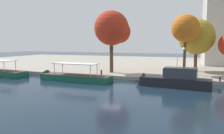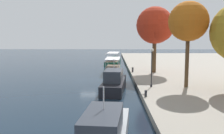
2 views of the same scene
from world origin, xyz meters
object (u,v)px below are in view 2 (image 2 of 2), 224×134
at_px(motor_yacht_2, 114,83).
at_px(mooring_bollard_1, 146,93).
at_px(tour_boat_0, 113,62).
at_px(lamp_post, 152,62).
at_px(tour_boat_1, 113,70).
at_px(tree_0, 189,22).
at_px(mooring_bollard_0, 133,69).
at_px(tree_2, 156,26).

bearing_deg(motor_yacht_2, mooring_bollard_1, -148.06).
xyz_separation_m(tour_boat_0, lamp_post, (34.50, 4.76, 3.33)).
distance_m(tour_boat_1, tree_0, 21.41).
height_order(motor_yacht_2, tree_0, tree_0).
xyz_separation_m(mooring_bollard_1, tree_0, (-5.05, 5.77, 7.54)).
height_order(tour_boat_0, mooring_bollard_0, tour_boat_0).
bearing_deg(tour_boat_0, motor_yacht_2, -174.64).
distance_m(motor_yacht_2, mooring_bollard_1, 7.29).
relative_size(tour_boat_0, tree_2, 1.29).
distance_m(tour_boat_1, motor_yacht_2, 16.01).
distance_m(tour_boat_1, mooring_bollard_0, 5.39).
bearing_deg(mooring_bollard_0, lamp_post, 5.40).
relative_size(mooring_bollard_1, tree_0, 0.07).
relative_size(mooring_bollard_1, lamp_post, 0.15).
height_order(mooring_bollard_0, lamp_post, lamp_post).
distance_m(tree_0, tree_2, 12.89).
relative_size(tour_boat_0, mooring_bollard_1, 20.87).
xyz_separation_m(motor_yacht_2, mooring_bollard_0, (-12.02, 3.30, 0.24)).
bearing_deg(mooring_bollard_1, tree_0, 131.18).
relative_size(motor_yacht_2, lamp_post, 2.22).
relative_size(tour_boat_0, tree_0, 1.42).
height_order(tour_boat_1, mooring_bollard_0, tour_boat_1).
height_order(mooring_bollard_0, mooring_bollard_1, mooring_bollard_0).
xyz_separation_m(tour_boat_1, mooring_bollard_1, (22.53, 3.48, 0.64)).
bearing_deg(lamp_post, tour_boat_1, -164.53).
bearing_deg(mooring_bollard_1, tree_2, 167.33).
bearing_deg(tour_boat_0, mooring_bollard_1, -170.03).
xyz_separation_m(tour_boat_1, motor_yacht_2, (16.00, 0.25, 0.49)).
bearing_deg(tour_boat_1, mooring_bollard_0, -136.16).
xyz_separation_m(mooring_bollard_0, tree_0, (13.50, 5.70, 7.45)).
distance_m(mooring_bollard_0, tree_2, 8.64).
bearing_deg(tree_0, tour_boat_0, -165.10).
relative_size(tour_boat_1, motor_yacht_2, 1.25).
distance_m(mooring_bollard_0, tree_0, 16.44).
distance_m(motor_yacht_2, mooring_bollard_0, 12.46).
relative_size(lamp_post, tree_2, 0.42).
relative_size(tour_boat_0, tour_boat_1, 1.11).
distance_m(tour_boat_1, lamp_post, 18.40).
distance_m(tour_boat_1, tree_2, 12.20).
xyz_separation_m(tree_0, tree_2, (-12.77, -1.77, 0.21)).
xyz_separation_m(motor_yacht_2, tree_2, (-11.29, 7.23, 7.90)).
bearing_deg(tree_2, lamp_post, -11.81).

